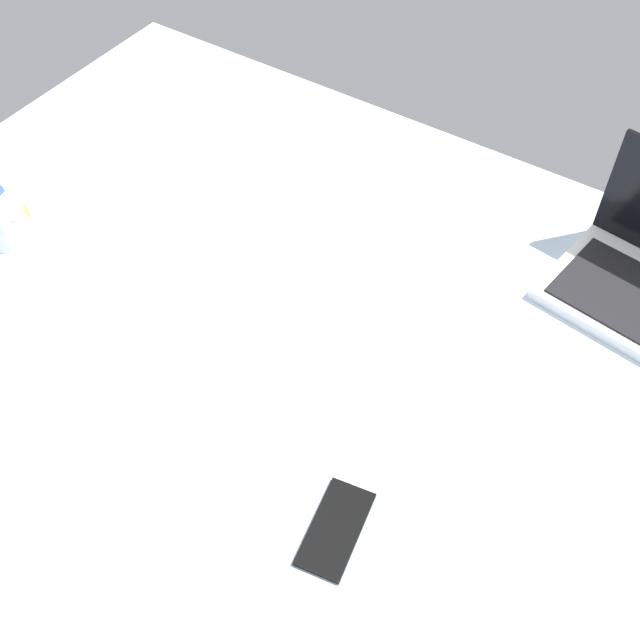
{
  "coord_description": "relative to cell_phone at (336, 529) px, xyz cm",
  "views": [
    {
      "loc": [
        44.57,
        -59.37,
        120.19
      ],
      "look_at": [
        0.63,
        7.72,
        24.0
      ],
      "focal_mm": 43.96,
      "sensor_mm": 36.0,
      "label": 1
    }
  ],
  "objects": [
    {
      "name": "cell_phone",
      "position": [
        0.0,
        0.0,
        0.0
      ],
      "size": [
        9.11,
        14.96,
        0.8
      ],
      "primitive_type": "cube",
      "rotation": [
        0.0,
        0.0,
        3.31
      ],
      "color": "black",
      "rests_on": "bed_mattress"
    },
    {
      "name": "bed_mattress",
      "position": [
        -20.55,
        18.7,
        -9.4
      ],
      "size": [
        180.0,
        140.0,
        18.0
      ],
      "primitive_type": "cube",
      "color": "silver",
      "rests_on": "ground"
    }
  ]
}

